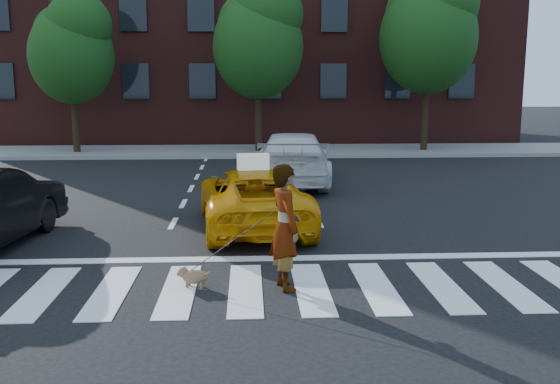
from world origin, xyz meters
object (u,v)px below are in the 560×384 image
at_px(tree_right, 430,26).
at_px(white_suv, 293,158).
at_px(tree_left, 72,45).
at_px(woman, 285,227).
at_px(taxi, 253,198).
at_px(dog, 192,276).
at_px(tree_mid, 259,35).

distance_m(tree_right, white_suv, 10.64).
bearing_deg(tree_left, woman, -65.97).
xyz_separation_m(tree_right, woman, (-6.93, -16.97, -4.31)).
bearing_deg(tree_left, taxi, -61.28).
bearing_deg(tree_left, white_suv, -41.66).
bearing_deg(dog, tree_mid, 102.15).
bearing_deg(dog, woman, 12.44).
relative_size(tree_mid, dog, 13.23).
height_order(taxi, white_suv, white_suv).
height_order(tree_mid, woman, tree_mid).
xyz_separation_m(taxi, white_suv, (1.24, 5.56, 0.14)).
relative_size(tree_left, woman, 3.42).
distance_m(tree_left, woman, 18.91).
bearing_deg(woman, dog, 69.98).
bearing_deg(white_suv, woman, 89.42).
bearing_deg(taxi, dog, 70.29).
bearing_deg(tree_mid, tree_right, -0.00).
bearing_deg(tree_right, taxi, -119.57).
relative_size(white_suv, woman, 2.80).
height_order(tree_mid, dog, tree_mid).
bearing_deg(taxi, tree_mid, -97.42).
distance_m(tree_left, taxi, 15.30).
bearing_deg(dog, taxi, 92.73).
bearing_deg(white_suv, tree_right, -125.27).
xyz_separation_m(taxi, woman, (0.44, -3.97, 0.31)).
xyz_separation_m(taxi, dog, (-0.96, -3.87, -0.46)).
bearing_deg(dog, tree_left, 126.75).
relative_size(white_suv, dog, 9.93).
xyz_separation_m(tree_right, white_suv, (-6.13, -7.44, -4.49)).
relative_size(taxi, dog, 8.56).
bearing_deg(taxi, tree_right, -125.33).
bearing_deg(woman, tree_mid, -15.56).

